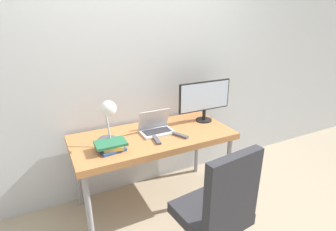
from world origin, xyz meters
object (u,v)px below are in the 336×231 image
Objects in this scene: laptop at (156,128)px; office_chair at (219,207)px; desk_lamp at (108,114)px; monitor at (205,98)px; book_stack at (112,145)px.

office_chair is (0.06, -0.94, -0.26)m from laptop.
office_chair is (0.53, -0.85, -0.51)m from desk_lamp.
monitor is at bearing 7.41° from desk_lamp.
office_chair is at bearing -58.34° from desk_lamp.
monitor is at bearing 62.02° from office_chair.
monitor is 1.06m from desk_lamp.
desk_lamp is 1.12m from office_chair.
book_stack is (-0.48, -0.16, -0.01)m from laptop.
monitor is at bearing 11.10° from book_stack.
desk_lamp reaches higher than laptop.
laptop is 1.21× the size of book_stack.
office_chair is at bearing -86.51° from laptop.
desk_lamp is at bearing -169.38° from laptop.
laptop is at bearing 10.62° from desk_lamp.
office_chair reaches higher than laptop.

